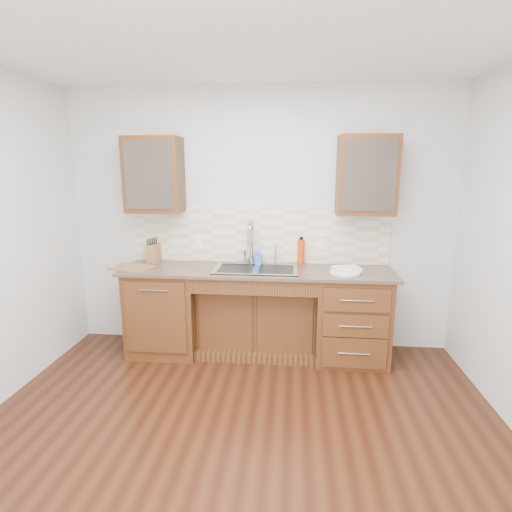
# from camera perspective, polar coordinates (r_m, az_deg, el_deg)

# --- Properties ---
(ground) EXTENTS (4.00, 3.50, 0.10)m
(ground) POSITION_cam_1_polar(r_m,az_deg,el_deg) (3.12, -2.75, -26.18)
(ground) COLOR #3E1D0E
(ceiling) EXTENTS (4.00, 3.50, 0.10)m
(ceiling) POSITION_cam_1_polar(r_m,az_deg,el_deg) (2.58, -3.51, 31.79)
(ceiling) COLOR white
(ceiling) RESTS_ON wall_back
(wall_back) EXTENTS (4.00, 0.10, 2.70)m
(wall_back) POSITION_cam_1_polar(r_m,az_deg,el_deg) (4.26, 0.52, 5.10)
(wall_back) COLOR silver
(wall_back) RESTS_ON ground
(wall_front) EXTENTS (4.00, 0.10, 2.70)m
(wall_front) POSITION_cam_1_polar(r_m,az_deg,el_deg) (0.89, -22.49, -26.16)
(wall_front) COLOR silver
(wall_front) RESTS_ON ground
(base_cabinet_left) EXTENTS (0.70, 0.62, 0.88)m
(base_cabinet_left) POSITION_cam_1_polar(r_m,az_deg,el_deg) (4.32, -12.71, -7.55)
(base_cabinet_left) COLOR #593014
(base_cabinet_left) RESTS_ON ground
(base_cabinet_center) EXTENTS (1.20, 0.44, 0.70)m
(base_cabinet_center) POSITION_cam_1_polar(r_m,az_deg,el_deg) (4.24, 0.17, -8.88)
(base_cabinet_center) COLOR #593014
(base_cabinet_center) RESTS_ON ground
(base_cabinet_right) EXTENTS (0.70, 0.62, 0.88)m
(base_cabinet_right) POSITION_cam_1_polar(r_m,az_deg,el_deg) (4.15, 13.36, -8.40)
(base_cabinet_right) COLOR #593014
(base_cabinet_right) RESTS_ON ground
(countertop) EXTENTS (2.70, 0.65, 0.03)m
(countertop) POSITION_cam_1_polar(r_m,az_deg,el_deg) (3.98, 0.03, -2.10)
(countertop) COLOR #84705B
(countertop) RESTS_ON base_cabinet_left
(backsplash) EXTENTS (2.70, 0.02, 0.59)m
(backsplash) POSITION_cam_1_polar(r_m,az_deg,el_deg) (4.22, 0.44, 3.05)
(backsplash) COLOR beige
(backsplash) RESTS_ON wall_back
(sink) EXTENTS (0.84, 0.46, 0.19)m
(sink) POSITION_cam_1_polar(r_m,az_deg,el_deg) (3.98, 0.01, -3.13)
(sink) COLOR #9E9EA5
(sink) RESTS_ON countertop
(faucet) EXTENTS (0.04, 0.04, 0.40)m
(faucet) POSITION_cam_1_polar(r_m,az_deg,el_deg) (4.15, -0.65, 1.54)
(faucet) COLOR #999993
(faucet) RESTS_ON countertop
(filter_tap) EXTENTS (0.02, 0.02, 0.24)m
(filter_tap) POSITION_cam_1_polar(r_m,az_deg,el_deg) (4.15, 2.80, 0.42)
(filter_tap) COLOR #999993
(filter_tap) RESTS_ON countertop
(upper_cabinet_left) EXTENTS (0.55, 0.34, 0.75)m
(upper_cabinet_left) POSITION_cam_1_polar(r_m,az_deg,el_deg) (4.23, -14.33, 11.13)
(upper_cabinet_left) COLOR #593014
(upper_cabinet_left) RESTS_ON wall_back
(upper_cabinet_right) EXTENTS (0.55, 0.34, 0.75)m
(upper_cabinet_right) POSITION_cam_1_polar(r_m,az_deg,el_deg) (4.05, 15.52, 11.03)
(upper_cabinet_right) COLOR #593014
(upper_cabinet_right) RESTS_ON wall_back
(outlet_left) EXTENTS (0.08, 0.01, 0.12)m
(outlet_left) POSITION_cam_1_polar(r_m,az_deg,el_deg) (4.33, -8.19, 2.01)
(outlet_left) COLOR white
(outlet_left) RESTS_ON backsplash
(outlet_right) EXTENTS (0.08, 0.01, 0.12)m
(outlet_right) POSITION_cam_1_polar(r_m,az_deg,el_deg) (4.21, 9.27, 1.70)
(outlet_right) COLOR white
(outlet_right) RESTS_ON backsplash
(soap_bottle) EXTENTS (0.08, 0.08, 0.16)m
(soap_bottle) POSITION_cam_1_polar(r_m,az_deg,el_deg) (4.15, 0.36, -0.17)
(soap_bottle) COLOR blue
(soap_bottle) RESTS_ON countertop
(water_bottle) EXTENTS (0.08, 0.08, 0.26)m
(water_bottle) POSITION_cam_1_polar(r_m,az_deg,el_deg) (4.17, 6.45, 0.55)
(water_bottle) COLOR red
(water_bottle) RESTS_ON countertop
(plate) EXTENTS (0.37, 0.37, 0.02)m
(plate) POSITION_cam_1_polar(r_m,az_deg,el_deg) (3.90, 12.54, -2.37)
(plate) COLOR silver
(plate) RESTS_ON countertop
(dish_towel) EXTENTS (0.29, 0.24, 0.04)m
(dish_towel) POSITION_cam_1_polar(r_m,az_deg,el_deg) (3.94, 12.77, -1.81)
(dish_towel) COLOR white
(dish_towel) RESTS_ON plate
(knife_block) EXTENTS (0.11, 0.18, 0.19)m
(knife_block) POSITION_cam_1_polar(r_m,az_deg,el_deg) (4.41, -14.41, 0.44)
(knife_block) COLOR brown
(knife_block) RESTS_ON countertop
(cutting_board) EXTENTS (0.44, 0.36, 0.02)m
(cutting_board) POSITION_cam_1_polar(r_m,az_deg,el_deg) (4.19, -17.35, -1.60)
(cutting_board) COLOR brown
(cutting_board) RESTS_ON countertop
(cup_left_a) EXTENTS (0.16, 0.16, 0.10)m
(cup_left_a) POSITION_cam_1_polar(r_m,az_deg,el_deg) (4.28, -15.94, 10.41)
(cup_left_a) COLOR white
(cup_left_a) RESTS_ON upper_cabinet_left
(cup_left_b) EXTENTS (0.11, 0.11, 0.09)m
(cup_left_b) POSITION_cam_1_polar(r_m,az_deg,el_deg) (4.21, -13.42, 10.42)
(cup_left_b) COLOR white
(cup_left_b) RESTS_ON upper_cabinet_left
(cup_right_a) EXTENTS (0.18, 0.18, 0.11)m
(cup_right_a) POSITION_cam_1_polar(r_m,az_deg,el_deg) (4.03, 14.24, 10.44)
(cup_right_a) COLOR silver
(cup_right_a) RESTS_ON upper_cabinet_right
(cup_right_b) EXTENTS (0.13, 0.13, 0.09)m
(cup_right_b) POSITION_cam_1_polar(r_m,az_deg,el_deg) (4.06, 16.66, 10.20)
(cup_right_b) COLOR white
(cup_right_b) RESTS_ON upper_cabinet_right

